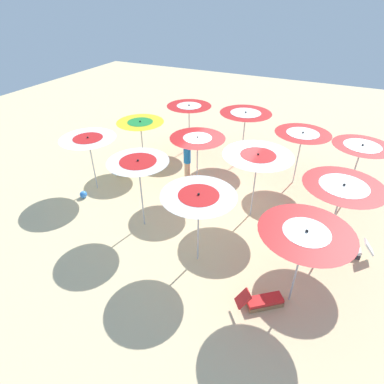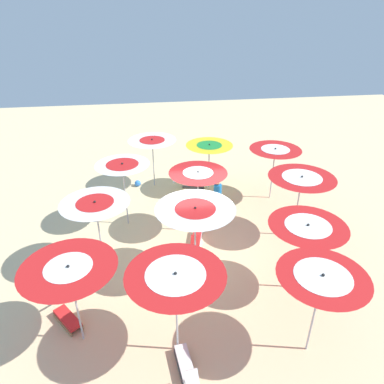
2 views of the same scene
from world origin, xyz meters
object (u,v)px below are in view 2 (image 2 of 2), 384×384
beach_umbrella_2 (322,282)px  beach_umbrella_10 (209,149)px  beach_umbrella_1 (176,279)px  beach_umbrella_7 (198,177)px  beach_ball (138,183)px  lounger_3 (186,367)px  beach_umbrella_4 (195,213)px  beach_umbrella_5 (307,231)px  beach_umbrella_8 (301,182)px  beachgoer_0 (217,198)px  beach_umbrella_11 (275,153)px  beach_umbrella_6 (123,169)px  lounger_0 (191,183)px  lounger_1 (66,315)px  beach_umbrella_3 (96,208)px  lounger_2 (196,238)px  beach_umbrella_9 (152,144)px  beach_umbrella_0 (70,274)px

beach_umbrella_2 → beach_umbrella_10: size_ratio=1.10×
beach_umbrella_1 → beach_umbrella_7: bearing=-104.2°
beach_ball → lounger_3: bearing=96.4°
beach_umbrella_4 → beach_umbrella_5: beach_umbrella_4 is taller
beach_umbrella_8 → lounger_3: (4.51, 4.83, -1.93)m
beach_umbrella_4 → beach_umbrella_8: (-3.83, -1.59, -0.11)m
beach_umbrella_2 → beachgoer_0: beach_umbrella_2 is taller
beach_umbrella_2 → beach_umbrella_11: 7.55m
beach_umbrella_6 → lounger_0: 4.32m
beach_umbrella_1 → beach_umbrella_7: 5.10m
beach_umbrella_1 → beach_umbrella_2: (-3.13, 0.43, -0.09)m
lounger_0 → lounger_1: 8.31m
lounger_1 → beach_ball: 7.79m
beach_umbrella_1 → beach_umbrella_3: (2.02, -3.42, -0.11)m
beach_umbrella_5 → lounger_3: size_ratio=1.71×
beach_umbrella_6 → lounger_2: bearing=147.1°
beach_umbrella_9 → beach_ball: 2.02m
beach_umbrella_0 → beach_umbrella_10: size_ratio=1.09×
beach_umbrella_1 → beach_umbrella_10: (-2.22, -8.03, -0.33)m
beach_umbrella_1 → beach_umbrella_6: 5.92m
lounger_3 → beach_umbrella_11: bearing=-38.2°
beach_umbrella_9 → beach_umbrella_1: bearing=91.0°
beach_umbrella_9 → beach_umbrella_11: beach_umbrella_11 is taller
beach_umbrella_0 → beach_ball: beach_umbrella_0 is taller
beach_umbrella_9 → lounger_1: (2.69, 7.51, -1.81)m
beach_umbrella_2 → beach_umbrella_11: beach_umbrella_2 is taller
beach_umbrella_4 → beach_umbrella_9: bearing=-81.1°
beach_umbrella_5 → lounger_3: 4.62m
lounger_0 → beachgoer_0: (-0.68, 2.55, 0.63)m
beach_umbrella_10 → beach_umbrella_7: bearing=72.6°
beach_umbrella_6 → lounger_0: (-2.78, -2.58, -2.06)m
beach_umbrella_4 → beach_umbrella_7: beach_umbrella_4 is taller
beach_umbrella_9 → beach_umbrella_11: (-4.88, 1.82, 0.07)m
beach_umbrella_10 → lounger_1: size_ratio=1.83×
beach_umbrella_4 → beach_umbrella_3: bearing=-16.0°
beach_umbrella_9 → lounger_3: 9.59m
lounger_3 → beach_umbrella_5: bearing=-64.9°
beach_umbrella_7 → beach_umbrella_1: bearing=75.8°
beach_umbrella_2 → beach_umbrella_5: size_ratio=1.06×
beach_umbrella_1 → beach_umbrella_10: beach_umbrella_1 is taller
lounger_2 → beach_ball: 5.02m
beach_umbrella_10 → lounger_2: 4.33m
beach_umbrella_8 → beach_umbrella_10: size_ratio=1.09×
beach_umbrella_7 → beach_umbrella_2: bearing=109.2°
beach_umbrella_10 → lounger_0: size_ratio=1.50×
beach_umbrella_0 → beach_umbrella_3: 2.81m
beachgoer_0 → beach_umbrella_5: bearing=152.2°
beach_umbrella_0 → beach_umbrella_1: (-2.32, 0.63, 0.11)m
beach_umbrella_4 → lounger_3: size_ratio=1.86×
beach_umbrella_5 → beach_umbrella_11: beach_umbrella_11 is taller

